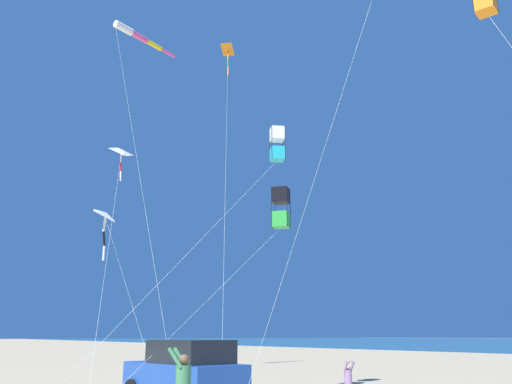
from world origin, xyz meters
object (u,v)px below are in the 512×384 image
(person_child_grey_jacket, at_px, (348,380))
(kite_windsock_long_streamer_left, at_px, (138,36))
(kite_delta_white_trailing, at_px, (122,153))
(kite_delta_checkered_midright, at_px, (229,51))
(kite_box_striped_overhead, at_px, (277,144))
(kite_delta_small_distant, at_px, (106,216))
(kite_box_long_streamer_right, at_px, (281,208))
(parked_car, at_px, (185,370))
(person_child_green_jacket, at_px, (183,384))

(person_child_grey_jacket, height_order, kite_windsock_long_streamer_left, kite_windsock_long_streamer_left)
(kite_delta_white_trailing, relative_size, kite_windsock_long_streamer_left, 0.50)
(kite_delta_checkered_midright, height_order, kite_box_striped_overhead, kite_delta_checkered_midright)
(person_child_grey_jacket, bearing_deg, kite_delta_white_trailing, -63.94)
(kite_delta_white_trailing, height_order, kite_windsock_long_streamer_left, kite_windsock_long_streamer_left)
(kite_delta_small_distant, distance_m, kite_box_striped_overhead, 14.51)
(kite_box_long_streamer_right, xyz_separation_m, kite_windsock_long_streamer_left, (1.45, -13.16, 13.60))
(kite_box_long_streamer_right, bearing_deg, kite_delta_white_trailing, -54.25)
(kite_delta_white_trailing, bearing_deg, kite_box_long_streamer_right, 125.75)
(kite_box_long_streamer_right, distance_m, kite_delta_white_trailing, 8.08)
(kite_windsock_long_streamer_left, bearing_deg, kite_box_long_streamer_right, 96.29)
(parked_car, bearing_deg, person_child_green_jacket, 63.27)
(person_child_grey_jacket, xyz_separation_m, kite_box_long_streamer_right, (0.16, -3.18, 6.04))
(person_child_grey_jacket, distance_m, kite_box_striped_overhead, 9.35)
(kite_box_long_streamer_right, height_order, kite_box_striped_overhead, kite_box_striped_overhead)
(person_child_green_jacket, height_order, kite_box_long_streamer_right, kite_box_long_streamer_right)
(kite_delta_white_trailing, distance_m, kite_windsock_long_streamer_left, 12.97)
(kite_delta_small_distant, bearing_deg, person_child_grey_jacket, 97.49)
(parked_car, relative_size, person_child_green_jacket, 2.58)
(person_child_green_jacket, distance_m, person_child_grey_jacket, 6.65)
(person_child_grey_jacket, distance_m, kite_box_long_streamer_right, 6.83)
(person_child_green_jacket, relative_size, kite_windsock_long_streamer_left, 0.08)
(kite_delta_small_distant, distance_m, kite_delta_white_trailing, 8.87)
(kite_delta_white_trailing, height_order, kite_box_striped_overhead, kite_delta_white_trailing)
(person_child_grey_jacket, height_order, kite_delta_checkered_midright, kite_delta_checkered_midright)
(kite_delta_white_trailing, bearing_deg, kite_delta_checkered_midright, -150.09)
(kite_box_long_streamer_right, bearing_deg, parked_car, 9.26)
(person_child_green_jacket, relative_size, person_child_grey_jacket, 1.41)
(kite_delta_small_distant, distance_m, kite_box_long_streamer_right, 14.87)
(kite_box_striped_overhead, bearing_deg, kite_delta_checkered_midright, -109.85)
(kite_windsock_long_streamer_left, bearing_deg, person_child_grey_jacket, 95.64)
(kite_box_long_streamer_right, bearing_deg, person_child_grey_jacket, 92.90)
(kite_delta_checkered_midright, bearing_deg, parked_car, 55.02)
(person_child_green_jacket, relative_size, kite_box_long_streamer_right, 0.23)
(person_child_green_jacket, bearing_deg, kite_box_striped_overhead, -141.03)
(person_child_green_jacket, distance_m, kite_delta_small_distant, 21.34)
(person_child_green_jacket, xyz_separation_m, kite_box_long_streamer_right, (-6.27, -4.85, 5.76))
(person_child_green_jacket, xyz_separation_m, kite_delta_checkered_midright, (-10.08, -15.58, 18.82))
(person_child_green_jacket, distance_m, kite_windsock_long_streamer_left, 26.88)
(kite_box_long_streamer_right, xyz_separation_m, kite_box_striped_overhead, (-0.02, -0.24, 2.66))
(kite_delta_white_trailing, bearing_deg, kite_delta_small_distant, -104.29)
(kite_delta_small_distant, distance_m, kite_delta_checkered_midright, 13.08)
(kite_delta_small_distant, relative_size, kite_windsock_long_streamer_left, 0.81)
(parked_car, xyz_separation_m, kite_delta_small_distant, (-2.00, -15.25, 7.83))
(kite_box_striped_overhead, bearing_deg, person_child_grey_jacket, 92.35)
(parked_car, height_order, person_child_grey_jacket, parked_car)
(parked_car, bearing_deg, person_child_grey_jacket, 150.01)
(kite_delta_white_trailing, bearing_deg, kite_box_striped_overhead, 126.98)
(person_child_green_jacket, bearing_deg, parked_car, -116.73)
(kite_box_long_streamer_right, height_order, kite_delta_checkered_midright, kite_delta_checkered_midright)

